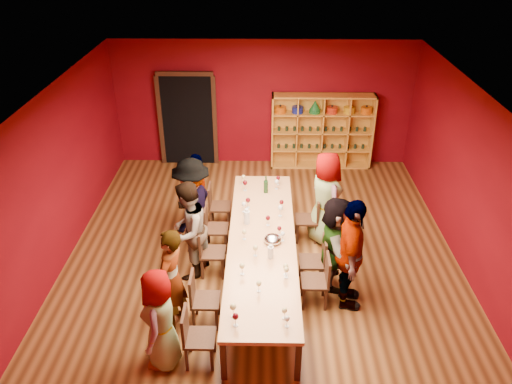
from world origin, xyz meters
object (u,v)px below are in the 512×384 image
person_left_1 (171,279)px  wine_bottle (266,186)px  person_left_3 (193,206)px  tasting_table (262,242)px  chair_person_left_0 (194,334)px  shelving_unit (322,128)px  chair_person_right_1 (320,278)px  chair_person_left_4 (216,204)px  chair_person_right_2 (317,259)px  person_right_1 (351,255)px  chair_person_left_2 (208,249)px  person_left_4 (198,191)px  chair_person_right_3 (311,216)px  person_right_3 (325,198)px  person_right_2 (335,243)px  chair_person_left_1 (200,297)px  chair_person_left_3 (212,226)px  person_left_2 (188,231)px  spittoon_bowl (273,239)px  person_left_0 (160,319)px

person_left_1 → wine_bottle: 3.04m
person_left_3 → wine_bottle: 1.53m
tasting_table → chair_person_left_0: (-0.91, -1.88, -0.20)m
shelving_unit → chair_person_right_1: 5.03m
tasting_table → chair_person_left_0: chair_person_left_0 is taller
chair_person_right_1 → chair_person_left_4: bearing=129.1°
chair_person_right_2 → person_right_1: bearing=-49.2°
shelving_unit → chair_person_left_2: bearing=-118.5°
person_left_4 → chair_person_right_3: (2.15, -0.44, -0.28)m
person_right_1 → person_right_3: size_ratio=1.06×
person_left_1 → person_right_2: 2.66m
chair_person_left_1 → person_left_4: bearing=97.0°
chair_person_left_4 → chair_person_right_2: same height
shelving_unit → person_left_4: shelving_unit is taller
chair_person_left_1 → chair_person_left_3: size_ratio=1.00×
person_left_2 → chair_person_right_1: person_left_2 is taller
chair_person_left_4 → person_left_4: 0.44m
person_right_2 → person_left_2: bearing=84.3°
chair_person_left_3 → chair_person_right_3: 1.85m
chair_person_right_2 → chair_person_right_3: same height
chair_person_left_2 → chair_person_left_3: same height
person_left_4 → wine_bottle: bearing=91.3°
person_left_1 → person_left_3: bearing=-165.9°
chair_person_left_1 → spittoon_bowl: size_ratio=3.10×
chair_person_left_2 → chair_person_left_4: 1.51m
person_right_2 → wine_bottle: person_right_2 is taller
wine_bottle → person_left_2: bearing=-130.3°
chair_person_left_2 → chair_person_right_3: 2.11m
chair_person_left_2 → chair_person_right_2: bearing=-7.0°
chair_person_left_2 → chair_person_left_3: bearing=90.0°
chair_person_right_1 → chair_person_right_3: 1.79m
person_left_1 → spittoon_bowl: (1.48, 1.04, -0.01)m
tasting_table → person_right_2: person_right_2 is taller
person_left_0 → person_left_3: person_left_3 is taller
chair_person_left_0 → chair_person_left_3: 2.66m
tasting_table → person_right_2: size_ratio=2.76×
chair_person_right_3 → spittoon_bowl: spittoon_bowl is taller
chair_person_left_0 → spittoon_bowl: (1.08, 1.79, 0.32)m
chair_person_left_1 → person_right_2: person_right_2 is taller
person_left_2 → chair_person_right_1: bearing=90.6°
person_left_0 → chair_person_left_3: bearing=173.8°
person_right_3 → person_left_4: bearing=57.2°
shelving_unit → chair_person_left_4: shelving_unit is taller
person_right_3 → person_left_2: bearing=91.8°
person_right_1 → chair_person_right_3: person_right_1 is taller
chair_person_left_2 → person_left_2: person_left_2 is taller
person_left_4 → chair_person_right_3: 2.21m
person_left_1 → person_left_2: 1.19m
person_left_1 → chair_person_left_4: size_ratio=1.86×
tasting_table → person_right_1: person_right_1 is taller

